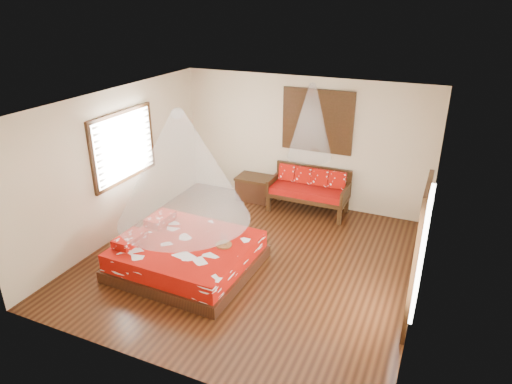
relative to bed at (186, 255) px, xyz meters
The scene contains 10 objects.
room 1.61m from the bed, 35.93° to the left, with size 5.54×5.54×2.84m.
bed is the anchor object (origin of this frame).
daybed 3.28m from the bed, 68.45° to the left, with size 1.68×0.75×0.94m.
storage_chest 3.11m from the bed, 92.06° to the left, with size 0.79×0.58×0.54m.
shutter_panel 3.95m from the bed, 70.45° to the left, with size 1.52×0.06×1.32m.
window_left 2.46m from the bed, 154.38° to the left, with size 0.10×1.74×1.34m.
glazed_door 3.72m from the bed, ahead, with size 0.08×1.02×2.16m.
wine_tray 0.73m from the bed, 14.72° to the left, with size 0.27×0.27×0.22m.
mosquito_net_main 1.60m from the bed, ahead, with size 2.15×2.15×1.80m, color white.
mosquito_net_daybed 3.60m from the bed, 67.61° to the left, with size 0.91×0.91×1.50m, color white.
Camera 1 is at (2.87, -6.29, 4.32)m, focal length 32.00 mm.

